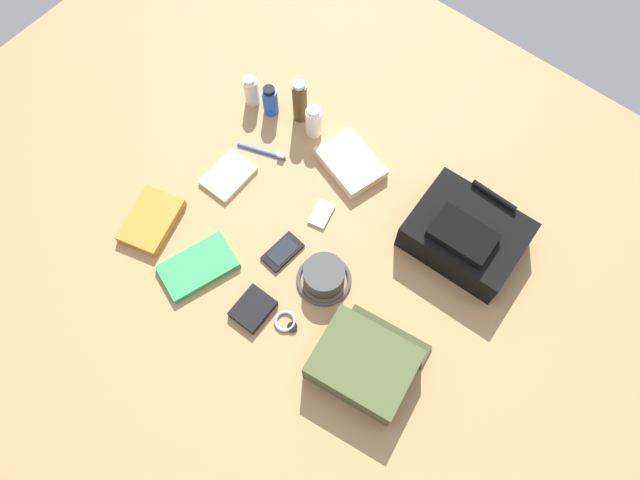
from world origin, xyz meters
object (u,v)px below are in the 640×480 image
cell_phone (283,252)px  folded_towel (350,163)px  travel_guidebook (198,267)px  wallet (253,309)px  notepad (229,175)px  cologne_bottle (300,101)px  toiletry_pouch (364,363)px  bucket_hat (324,276)px  toothpaste_tube (314,122)px  paperback_novel (151,221)px  deodorant_spray (270,101)px  toothbrush (264,152)px  media_player (321,215)px  wristwatch (286,322)px  lotion_bottle (251,91)px  backpack (466,235)px

cell_phone → folded_towel: bearing=94.6°
travel_guidebook → wallet: wallet is taller
notepad → travel_guidebook: bearing=-64.2°
cologne_bottle → cell_phone: bearing=-56.3°
wallet → notepad: bearing=139.5°
toiletry_pouch → notepad: 0.71m
bucket_hat → cell_phone: bearing=-176.4°
notepad → cell_phone: bearing=-17.5°
toothpaste_tube → cologne_bottle: bearing=165.7°
paperback_novel → cologne_bottle: bearing=80.3°
bucket_hat → paperback_novel: bearing=-160.5°
deodorant_spray → toothbrush: deodorant_spray is taller
media_player → cell_phone: bearing=-93.7°
paperback_novel → wristwatch: paperback_novel is taller
wallet → folded_towel: (-0.08, 0.54, 0.01)m
lotion_bottle → paperback_novel: lotion_bottle is taller
lotion_bottle → cell_phone: lotion_bottle is taller
lotion_bottle → wristwatch: 0.76m
toiletry_pouch → cologne_bottle: 0.83m
wallet → backpack: bearing=55.8°
toiletry_pouch → cell_phone: size_ratio=2.31×
toothpaste_tube → backpack: bearing=-2.6°
backpack → cologne_bottle: size_ratio=1.96×
backpack → folded_towel: (-0.41, 0.00, -0.04)m
lotion_bottle → wristwatch: bearing=-41.2°
toiletry_pouch → paperback_novel: size_ratio=1.30×
folded_towel → bucket_hat: bearing=-63.1°
bucket_hat → folded_towel: 0.39m
bucket_hat → deodorant_spray: 0.61m
backpack → lotion_bottle: bearing=-179.5°
cologne_bottle → media_player: (0.28, -0.23, -0.07)m
lotion_bottle → backpack: bearing=0.5°
bucket_hat → media_player: size_ratio=1.67×
media_player → wallet: size_ratio=0.85×
folded_towel → wallet: bearing=-81.8°
toothpaste_tube → notepad: (-0.10, -0.29, -0.05)m
backpack → wallet: bearing=-122.0°
cell_phone → wallet: 0.19m
notepad → wristwatch: bearing=-29.5°
media_player → wristwatch: size_ratio=1.32×
bucket_hat → toothpaste_tube: 0.50m
paperback_novel → folded_towel: size_ratio=1.09×
bucket_hat → lotion_bottle: bearing=149.5°
toothpaste_tube → notepad: size_ratio=0.79×
toothpaste_tube → travel_guidebook: bearing=-86.0°
bucket_hat → wristwatch: bearing=-91.0°
toothpaste_tube → wallet: 0.61m
backpack → cell_phone: bearing=-137.4°
notepad → folded_towel: bearing=44.5°
paperback_novel → folded_towel: 0.62m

